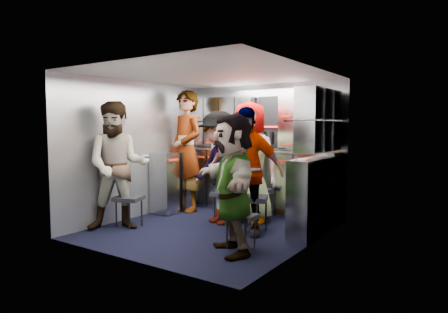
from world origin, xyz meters
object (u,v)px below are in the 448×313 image
Objects in this scene: jump_seat_near_left at (129,200)px; attendant_standing at (186,151)px; attendant_arc_b at (219,168)px; jump_seat_center at (256,192)px; attendant_arc_e at (232,184)px; jump_seat_near_right at (241,219)px; jump_seat_mid_right at (252,200)px; attendant_arc_a at (118,166)px; attendant_arc_c at (250,162)px; attendant_arc_d at (245,171)px; jump_seat_mid_left at (226,196)px.

jump_seat_near_left is 0.23× the size of attendant_standing.
attendant_arc_b reaches higher than jump_seat_near_left.
jump_seat_center is 1.69m from attendant_arc_e.
attendant_arc_e is (-0.00, -0.18, 0.43)m from jump_seat_near_right.
jump_seat_mid_right is 0.26× the size of attendant_standing.
attendant_arc_b is (-0.61, 0.12, 0.39)m from jump_seat_mid_right.
attendant_standing is at bearing 45.59° from attendant_arc_a.
attendant_arc_b is at bearing 169.32° from jump_seat_mid_right.
attendant_arc_a is at bearing -114.22° from attendant_arc_b.
attendant_standing reaches higher than attendant_arc_c.
attendant_arc_b is at bearing 128.53° from attendant_arc_d.
attendant_standing is (0.00, 1.28, 0.62)m from jump_seat_near_left.
attendant_arc_a is 1.42m from attendant_arc_b.
attendant_arc_e is at bearing -43.94° from attendant_arc_a.
attendant_arc_c is at bearing 14.05° from attendant_standing.
attendant_arc_b is 0.47m from attendant_arc_c.
attendant_arc_b reaches higher than jump_seat_center.
attendant_arc_a is at bearing -128.98° from jump_seat_center.
attendant_arc_b is 1.37m from attendant_arc_e.
jump_seat_mid_right is (0.29, -0.63, 0.01)m from jump_seat_center.
jump_seat_mid_right is at bearing -13.44° from attendant_arc_a.
attendant_arc_b is 1.04× the size of attendant_arc_e.
attendant_arc_a is (-1.84, -0.20, 0.52)m from jump_seat_near_right.
jump_seat_near_left is 1.84m from jump_seat_near_right.
jump_seat_mid_left is at bearing 107.75° from attendant_arc_b.
jump_seat_center is 0.31× the size of attendant_arc_e.
jump_seat_near_left is 1.72m from attendant_arc_d.
attendant_arc_b is (0.95, -0.41, -0.19)m from attendant_standing.
jump_seat_center is (0.32, 0.33, 0.03)m from jump_seat_mid_left.
attendant_arc_c is (0.32, 0.33, 0.07)m from attendant_arc_b.
jump_seat_near_right is 1.42m from attendant_arc_c.
attendant_arc_d is at bearing 151.01° from attendant_arc_e.
jump_seat_center is at bearing 47.55° from jump_seat_near_left.
jump_seat_mid_right is 0.31× the size of attendant_arc_d.
attendant_arc_e is at bearing -90.00° from jump_seat_near_right.
jump_seat_center is at bearing 150.62° from attendant_arc_e.
attendant_arc_a is at bearing -72.52° from attendant_standing.
attendant_arc_c reaches higher than attendant_arc_a.
jump_seat_near_left is 0.95× the size of jump_seat_center.
attendant_standing is (-1.84, 1.26, 0.65)m from jump_seat_near_right.
attendant_arc_e is at bearing -5.12° from jump_seat_near_left.
attendant_arc_a is at bearing -139.29° from attendant_arc_e.
jump_seat_center is 1.40m from attendant_standing.
attendant_arc_d reaches higher than jump_seat_center.
attendant_arc_c is at bearing 43.56° from jump_seat_near_left.
jump_seat_near_left is 1.87m from jump_seat_center.
attendant_arc_e is (0.28, -0.92, 0.36)m from jump_seat_mid_right.
attendant_arc_a is (-1.26, -1.56, 0.46)m from jump_seat_center.
attendant_standing reaches higher than attendant_arc_a.
attendant_arc_a is at bearing -173.94° from jump_seat_near_right.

